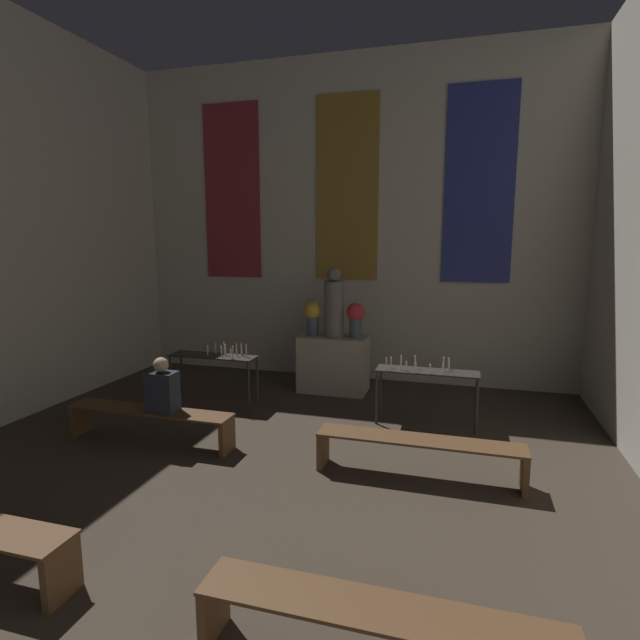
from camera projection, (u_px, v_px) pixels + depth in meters
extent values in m
cube|color=beige|center=(348.00, 222.00, 8.77)|extent=(8.02, 0.12, 5.59)
cube|color=maroon|center=(232.00, 192.00, 9.20)|extent=(1.09, 0.03, 3.13)
cube|color=olive|center=(347.00, 189.00, 8.60)|extent=(1.09, 0.03, 3.13)
cube|color=navy|center=(479.00, 185.00, 8.00)|extent=(1.09, 0.03, 3.13)
cube|color=#ADA38E|center=(333.00, 364.00, 8.23)|extent=(1.11, 0.61, 0.93)
cylinder|color=slate|center=(334.00, 309.00, 8.08)|extent=(0.32, 0.32, 0.90)
sphere|color=slate|center=(334.00, 274.00, 7.99)|extent=(0.23, 0.23, 0.23)
cylinder|color=#4C5666|center=(313.00, 326.00, 8.23)|extent=(0.20, 0.20, 0.31)
sphere|color=gold|center=(313.00, 310.00, 8.19)|extent=(0.29, 0.29, 0.29)
cylinder|color=#4C5666|center=(355.00, 328.00, 8.03)|extent=(0.20, 0.20, 0.31)
sphere|color=#DB3342|center=(355.00, 312.00, 7.99)|extent=(0.29, 0.29, 0.29)
cube|color=#332D28|center=(213.00, 356.00, 7.55)|extent=(1.35, 0.37, 0.02)
cylinder|color=#332D28|center=(171.00, 380.00, 7.64)|extent=(0.04, 0.04, 0.74)
cylinder|color=#332D28|center=(249.00, 386.00, 7.28)|extent=(0.04, 0.04, 0.74)
cylinder|color=#332D28|center=(182.00, 374.00, 7.93)|extent=(0.04, 0.04, 0.74)
cylinder|color=#332D28|center=(257.00, 381.00, 7.58)|extent=(0.04, 0.04, 0.74)
cylinder|color=silver|center=(233.00, 353.00, 7.29)|extent=(0.02, 0.02, 0.17)
sphere|color=#F9CC4C|center=(233.00, 347.00, 7.27)|extent=(0.02, 0.02, 0.02)
cylinder|color=silver|center=(237.00, 351.00, 7.48)|extent=(0.02, 0.02, 0.17)
sphere|color=#F9CC4C|center=(236.00, 344.00, 7.46)|extent=(0.02, 0.02, 0.02)
cylinder|color=silver|center=(208.00, 351.00, 7.54)|extent=(0.02, 0.02, 0.14)
sphere|color=#F9CC4C|center=(207.00, 345.00, 7.52)|extent=(0.02, 0.02, 0.02)
cylinder|color=silver|center=(242.00, 352.00, 7.54)|extent=(0.02, 0.02, 0.10)
sphere|color=#F9CC4C|center=(242.00, 348.00, 7.53)|extent=(0.02, 0.02, 0.02)
cylinder|color=silver|center=(241.00, 350.00, 7.51)|extent=(0.02, 0.02, 0.16)
sphere|color=#F9CC4C|center=(241.00, 344.00, 7.49)|extent=(0.02, 0.02, 0.02)
cylinder|color=silver|center=(226.00, 351.00, 7.50)|extent=(0.02, 0.02, 0.15)
sphere|color=#F9CC4C|center=(225.00, 345.00, 7.49)|extent=(0.02, 0.02, 0.02)
cylinder|color=silver|center=(221.00, 352.00, 7.47)|extent=(0.02, 0.02, 0.14)
sphere|color=#F9CC4C|center=(221.00, 346.00, 7.46)|extent=(0.02, 0.02, 0.02)
cylinder|color=silver|center=(246.00, 352.00, 7.40)|extent=(0.02, 0.02, 0.17)
sphere|color=#F9CC4C|center=(246.00, 345.00, 7.39)|extent=(0.02, 0.02, 0.02)
cylinder|color=silver|center=(224.00, 349.00, 7.59)|extent=(0.02, 0.02, 0.16)
sphere|color=#F9CC4C|center=(224.00, 343.00, 7.57)|extent=(0.02, 0.02, 0.02)
cylinder|color=silver|center=(231.00, 354.00, 7.30)|extent=(0.02, 0.02, 0.13)
sphere|color=#F9CC4C|center=(230.00, 349.00, 7.29)|extent=(0.02, 0.02, 0.02)
cylinder|color=silver|center=(215.00, 349.00, 7.66)|extent=(0.02, 0.02, 0.14)
sphere|color=#F9CC4C|center=(215.00, 344.00, 7.65)|extent=(0.02, 0.02, 0.02)
cube|color=#332D28|center=(427.00, 371.00, 6.67)|extent=(1.35, 0.37, 0.02)
cylinder|color=#332D28|center=(377.00, 398.00, 6.76)|extent=(0.04, 0.04, 0.74)
cylinder|color=#332D28|center=(477.00, 407.00, 6.40)|extent=(0.04, 0.04, 0.74)
cylinder|color=#332D28|center=(380.00, 391.00, 7.06)|extent=(0.04, 0.04, 0.74)
cylinder|color=#332D28|center=(476.00, 399.00, 6.70)|extent=(0.04, 0.04, 0.74)
cylinder|color=silver|center=(443.00, 365.00, 6.64)|extent=(0.02, 0.02, 0.17)
sphere|color=#F9CC4C|center=(444.00, 358.00, 6.63)|extent=(0.02, 0.02, 0.02)
cylinder|color=silver|center=(430.00, 370.00, 6.51)|extent=(0.02, 0.02, 0.11)
sphere|color=#F9CC4C|center=(430.00, 365.00, 6.50)|extent=(0.02, 0.02, 0.02)
cylinder|color=silver|center=(391.00, 364.00, 6.77)|extent=(0.02, 0.02, 0.14)
sphere|color=#F9CC4C|center=(391.00, 358.00, 6.76)|extent=(0.02, 0.02, 0.02)
cylinder|color=silver|center=(449.00, 365.00, 6.73)|extent=(0.02, 0.02, 0.11)
sphere|color=#F9CC4C|center=(449.00, 361.00, 6.72)|extent=(0.02, 0.02, 0.02)
cylinder|color=silver|center=(386.00, 365.00, 6.69)|extent=(0.02, 0.02, 0.14)
sphere|color=#F9CC4C|center=(387.00, 359.00, 6.68)|extent=(0.02, 0.02, 0.02)
cylinder|color=silver|center=(415.00, 363.00, 6.75)|extent=(0.02, 0.02, 0.16)
sphere|color=#F9CC4C|center=(415.00, 356.00, 6.74)|extent=(0.02, 0.02, 0.02)
cylinder|color=silver|center=(406.00, 367.00, 6.67)|extent=(0.02, 0.02, 0.10)
sphere|color=#F9CC4C|center=(406.00, 362.00, 6.66)|extent=(0.02, 0.02, 0.02)
cylinder|color=silver|center=(448.00, 365.00, 6.64)|extent=(0.02, 0.02, 0.16)
sphere|color=#F9CC4C|center=(449.00, 359.00, 6.62)|extent=(0.02, 0.02, 0.02)
cylinder|color=silver|center=(443.00, 369.00, 6.52)|extent=(0.02, 0.02, 0.12)
sphere|color=#F9CC4C|center=(443.00, 364.00, 6.51)|extent=(0.02, 0.02, 0.02)
cylinder|color=silver|center=(401.00, 363.00, 6.69)|extent=(0.02, 0.02, 0.18)
sphere|color=#F9CC4C|center=(401.00, 356.00, 6.68)|extent=(0.02, 0.02, 0.02)
cylinder|color=silver|center=(415.00, 368.00, 6.56)|extent=(0.02, 0.02, 0.12)
sphere|color=#F9CC4C|center=(416.00, 363.00, 6.55)|extent=(0.02, 0.02, 0.02)
cube|color=brown|center=(62.00, 572.00, 3.47)|extent=(0.06, 0.32, 0.40)
cube|color=brown|center=(379.00, 610.00, 2.83)|extent=(2.15, 0.36, 0.03)
cube|color=brown|center=(214.00, 607.00, 3.15)|extent=(0.06, 0.32, 0.40)
cube|color=brown|center=(149.00, 410.00, 6.12)|extent=(2.15, 0.36, 0.03)
cube|color=brown|center=(80.00, 419.00, 6.44)|extent=(0.06, 0.32, 0.40)
cube|color=brown|center=(227.00, 436.00, 5.87)|extent=(0.06, 0.32, 0.40)
cube|color=brown|center=(419.00, 440.00, 5.22)|extent=(2.15, 0.36, 0.03)
cube|color=brown|center=(323.00, 448.00, 5.54)|extent=(0.06, 0.32, 0.40)
cube|color=brown|center=(525.00, 472.00, 4.97)|extent=(0.06, 0.32, 0.40)
cube|color=#282D38|center=(162.00, 392.00, 6.03)|extent=(0.36, 0.24, 0.49)
sphere|color=tan|center=(161.00, 365.00, 5.97)|extent=(0.18, 0.18, 0.18)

